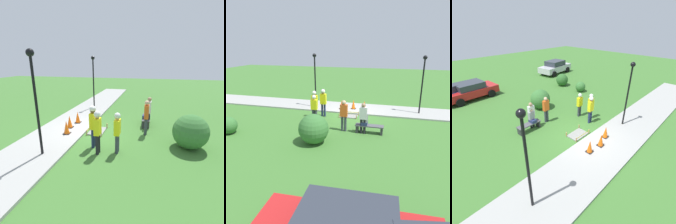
% 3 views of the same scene
% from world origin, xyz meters
% --- Properties ---
extents(ground_plane, '(60.00, 60.00, 0.00)m').
position_xyz_m(ground_plane, '(0.00, 0.00, 0.00)').
color(ground_plane, '#3D702D').
extents(sidewalk, '(28.00, 2.67, 0.10)m').
position_xyz_m(sidewalk, '(0.00, -1.34, 0.05)').
color(sidewalk, '#9E9E99').
rests_on(sidewalk, ground_plane).
extents(wet_concrete_patch, '(1.21, 0.82, 0.28)m').
position_xyz_m(wet_concrete_patch, '(-0.01, 0.54, 0.04)').
color(wet_concrete_patch, gray).
rests_on(wet_concrete_patch, ground_plane).
extents(traffic_cone_near_patch, '(0.34, 0.34, 0.68)m').
position_xyz_m(traffic_cone_near_patch, '(-0.84, -0.94, 0.43)').
color(traffic_cone_near_patch, black).
rests_on(traffic_cone_near_patch, sidewalk).
extents(traffic_cone_far_patch, '(0.34, 0.34, 0.68)m').
position_xyz_m(traffic_cone_far_patch, '(-0.01, -1.05, 0.44)').
color(traffic_cone_far_patch, black).
rests_on(traffic_cone_far_patch, sidewalk).
extents(traffic_cone_sidewalk_edge, '(0.34, 0.34, 0.69)m').
position_xyz_m(traffic_cone_sidewalk_edge, '(0.82, -0.81, 0.44)').
color(traffic_cone_sidewalk_edge, black).
rests_on(traffic_cone_sidewalk_edge, sidewalk).
extents(park_bench, '(1.55, 0.44, 0.47)m').
position_xyz_m(park_bench, '(-1.71, 3.05, 0.33)').
color(park_bench, '#2D2D33').
rests_on(park_bench, ground_plane).
extents(person_seated_on_bench, '(0.36, 0.44, 0.89)m').
position_xyz_m(person_seated_on_bench, '(-1.42, 3.10, 0.82)').
color(person_seated_on_bench, navy).
rests_on(person_seated_on_bench, park_bench).
extents(worker_supervisor, '(0.40, 0.25, 1.72)m').
position_xyz_m(worker_supervisor, '(1.90, 2.02, 1.02)').
color(worker_supervisor, '#383D47').
rests_on(worker_supervisor, ground_plane).
extents(worker_assistant, '(0.40, 0.26, 1.82)m').
position_xyz_m(worker_assistant, '(2.16, 1.27, 1.09)').
color(worker_assistant, black).
rests_on(worker_assistant, ground_plane).
extents(worker_trainee, '(0.40, 0.27, 1.88)m').
position_xyz_m(worker_trainee, '(1.67, 0.92, 1.14)').
color(worker_trainee, navy).
rests_on(worker_trainee, ground_plane).
extents(bystander_in_orange_shirt, '(0.40, 0.23, 1.79)m').
position_xyz_m(bystander_in_orange_shirt, '(-0.26, 3.08, 1.02)').
color(bystander_in_orange_shirt, '#383D47').
rests_on(bystander_in_orange_shirt, ground_plane).
extents(bystander_in_gray_shirt, '(0.40, 0.23, 1.74)m').
position_xyz_m(bystander_in_gray_shirt, '(-1.37, 3.18, 0.99)').
color(bystander_in_gray_shirt, black).
rests_on(bystander_in_gray_shirt, ground_plane).
extents(lamppost_near, '(0.28, 0.28, 3.98)m').
position_xyz_m(lamppost_near, '(2.87, -0.83, 2.70)').
color(lamppost_near, black).
rests_on(lamppost_near, sidewalk).
extents(lamppost_far, '(0.28, 0.28, 3.92)m').
position_xyz_m(lamppost_far, '(-4.65, -1.20, 2.67)').
color(lamppost_far, black).
rests_on(lamppost_far, sidewalk).
extents(shrub_rounded_near, '(0.95, 0.95, 0.95)m').
position_xyz_m(shrub_rounded_near, '(5.77, 5.09, 0.48)').
color(shrub_rounded_near, '#387033').
rests_on(shrub_rounded_near, ground_plane).
extents(shrub_rounded_far, '(1.50, 1.50, 1.50)m').
position_xyz_m(shrub_rounded_far, '(0.80, 5.00, 0.75)').
color(shrub_rounded_far, '#387033').
rests_on(shrub_rounded_far, ground_plane).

